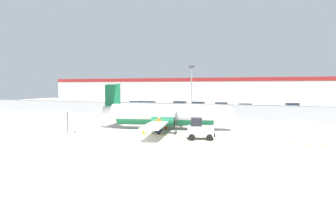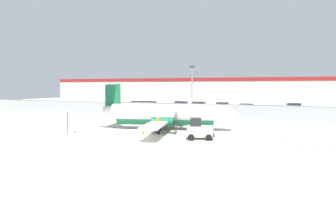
{
  "view_description": "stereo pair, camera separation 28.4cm",
  "coord_description": "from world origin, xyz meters",
  "px_view_note": "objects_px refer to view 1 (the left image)",
  "views": [
    {
      "loc": [
        12.41,
        -23.67,
        4.63
      ],
      "look_at": [
        1.12,
        6.59,
        1.8
      ],
      "focal_mm": 32.0,
      "sensor_mm": 36.0,
      "label": 1
    },
    {
      "loc": [
        12.67,
        -23.57,
        4.63
      ],
      "look_at": [
        1.12,
        6.59,
        1.8
      ],
      "focal_mm": 32.0,
      "sensor_mm": 36.0,
      "label": 2
    }
  ],
  "objects_px": {
    "ground_crew_worker": "(159,124)",
    "parked_car_4": "(222,107)",
    "traffic_cone_near_left": "(166,126)",
    "parked_car_1": "(148,105)",
    "cargo_container": "(57,123)",
    "parked_car_7": "(291,107)",
    "baggage_tug": "(200,130)",
    "parked_car_5": "(246,108)",
    "parked_car_0": "(136,105)",
    "commuter_airplane": "(167,115)",
    "parked_car_2": "(180,105)",
    "traffic_cone_near_right": "(144,131)",
    "parked_car_3": "(199,106)",
    "parked_car_6": "(273,110)",
    "apron_light_pole": "(191,88)"
  },
  "relations": [
    {
      "from": "parked_car_7",
      "to": "apron_light_pole",
      "type": "bearing_deg",
      "value": 46.5
    },
    {
      "from": "parked_car_3",
      "to": "parked_car_4",
      "type": "bearing_deg",
      "value": -5.71
    },
    {
      "from": "traffic_cone_near_right",
      "to": "apron_light_pole",
      "type": "distance_m",
      "value": 13.12
    },
    {
      "from": "parked_car_5",
      "to": "parked_car_3",
      "type": "bearing_deg",
      "value": 157.61
    },
    {
      "from": "ground_crew_worker",
      "to": "parked_car_3",
      "type": "xyz_separation_m",
      "value": [
        -3.48,
        28.48,
        -0.06
      ]
    },
    {
      "from": "parked_car_1",
      "to": "parked_car_5",
      "type": "xyz_separation_m",
      "value": [
        18.74,
        -1.57,
        0.0
      ]
    },
    {
      "from": "traffic_cone_near_right",
      "to": "parked_car_4",
      "type": "distance_m",
      "value": 28.24
    },
    {
      "from": "ground_crew_worker",
      "to": "parked_car_1",
      "type": "xyz_separation_m",
      "value": [
        -13.2,
        26.88,
        -0.06
      ]
    },
    {
      "from": "traffic_cone_near_right",
      "to": "parked_car_7",
      "type": "distance_m",
      "value": 33.29
    },
    {
      "from": "parked_car_0",
      "to": "parked_car_5",
      "type": "bearing_deg",
      "value": 174.75
    },
    {
      "from": "parked_car_2",
      "to": "parked_car_7",
      "type": "distance_m",
      "value": 19.99
    },
    {
      "from": "cargo_container",
      "to": "traffic_cone_near_left",
      "type": "relative_size",
      "value": 3.85
    },
    {
      "from": "commuter_airplane",
      "to": "traffic_cone_near_left",
      "type": "bearing_deg",
      "value": 113.46
    },
    {
      "from": "parked_car_0",
      "to": "parked_car_7",
      "type": "distance_m",
      "value": 28.61
    },
    {
      "from": "baggage_tug",
      "to": "traffic_cone_near_left",
      "type": "relative_size",
      "value": 3.99
    },
    {
      "from": "traffic_cone_near_left",
      "to": "parked_car_5",
      "type": "height_order",
      "value": "parked_car_5"
    },
    {
      "from": "parked_car_2",
      "to": "traffic_cone_near_right",
      "type": "bearing_deg",
      "value": -76.29
    },
    {
      "from": "ground_crew_worker",
      "to": "parked_car_1",
      "type": "relative_size",
      "value": 0.4
    },
    {
      "from": "parked_car_3",
      "to": "parked_car_5",
      "type": "distance_m",
      "value": 9.57
    },
    {
      "from": "traffic_cone_near_right",
      "to": "parked_car_6",
      "type": "relative_size",
      "value": 0.15
    },
    {
      "from": "parked_car_4",
      "to": "parked_car_5",
      "type": "xyz_separation_m",
      "value": [
        4.48,
        -2.41,
        0.0
      ]
    },
    {
      "from": "parked_car_1",
      "to": "parked_car_7",
      "type": "xyz_separation_m",
      "value": [
        25.92,
        2.86,
        0.0
      ]
    },
    {
      "from": "parked_car_1",
      "to": "parked_car_3",
      "type": "height_order",
      "value": "same"
    },
    {
      "from": "parked_car_6",
      "to": "traffic_cone_near_left",
      "type": "bearing_deg",
      "value": 55.19
    },
    {
      "from": "parked_car_0",
      "to": "commuter_airplane",
      "type": "bearing_deg",
      "value": 121.23
    },
    {
      "from": "commuter_airplane",
      "to": "cargo_container",
      "type": "relative_size",
      "value": 6.5
    },
    {
      "from": "ground_crew_worker",
      "to": "parked_car_4",
      "type": "relative_size",
      "value": 0.4
    },
    {
      "from": "parked_car_3",
      "to": "commuter_airplane",
      "type": "bearing_deg",
      "value": -79.11
    },
    {
      "from": "traffic_cone_near_right",
      "to": "parked_car_5",
      "type": "xyz_separation_m",
      "value": [
        6.95,
        25.72,
        0.58
      ]
    },
    {
      "from": "parked_car_1",
      "to": "parked_car_3",
      "type": "distance_m",
      "value": 9.84
    },
    {
      "from": "baggage_tug",
      "to": "parked_car_1",
      "type": "xyz_separation_m",
      "value": [
        -17.56,
        28.18,
        0.04
      ]
    },
    {
      "from": "traffic_cone_near_left",
      "to": "parked_car_1",
      "type": "distance_m",
      "value": 26.57
    },
    {
      "from": "traffic_cone_near_right",
      "to": "parked_car_2",
      "type": "relative_size",
      "value": 0.15
    },
    {
      "from": "commuter_airplane",
      "to": "parked_car_6",
      "type": "bearing_deg",
      "value": 51.21
    },
    {
      "from": "parked_car_3",
      "to": "parked_car_4",
      "type": "distance_m",
      "value": 4.61
    },
    {
      "from": "ground_crew_worker",
      "to": "parked_car_4",
      "type": "bearing_deg",
      "value": -174.84
    },
    {
      "from": "parked_car_0",
      "to": "parked_car_5",
      "type": "height_order",
      "value": "same"
    },
    {
      "from": "cargo_container",
      "to": "parked_car_1",
      "type": "bearing_deg",
      "value": 95.71
    },
    {
      "from": "ground_crew_worker",
      "to": "parked_car_4",
      "type": "distance_m",
      "value": 27.74
    },
    {
      "from": "cargo_container",
      "to": "traffic_cone_near_left",
      "type": "bearing_deg",
      "value": 36.39
    },
    {
      "from": "traffic_cone_near_right",
      "to": "commuter_airplane",
      "type": "bearing_deg",
      "value": 72.21
    },
    {
      "from": "traffic_cone_near_left",
      "to": "baggage_tug",
      "type": "bearing_deg",
      "value": -44.19
    },
    {
      "from": "cargo_container",
      "to": "parked_car_7",
      "type": "distance_m",
      "value": 39.63
    },
    {
      "from": "traffic_cone_near_left",
      "to": "parked_car_3",
      "type": "relative_size",
      "value": 0.15
    },
    {
      "from": "commuter_airplane",
      "to": "apron_light_pole",
      "type": "relative_size",
      "value": 2.2
    },
    {
      "from": "cargo_container",
      "to": "parked_car_4",
      "type": "relative_size",
      "value": 0.58
    },
    {
      "from": "ground_crew_worker",
      "to": "parked_car_5",
      "type": "relative_size",
      "value": 0.4
    },
    {
      "from": "cargo_container",
      "to": "traffic_cone_near_left",
      "type": "height_order",
      "value": "cargo_container"
    },
    {
      "from": "cargo_container",
      "to": "parked_car_1",
      "type": "relative_size",
      "value": 0.57
    },
    {
      "from": "parked_car_4",
      "to": "parked_car_6",
      "type": "xyz_separation_m",
      "value": [
        8.74,
        -5.43,
        0.0
      ]
    }
  ]
}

